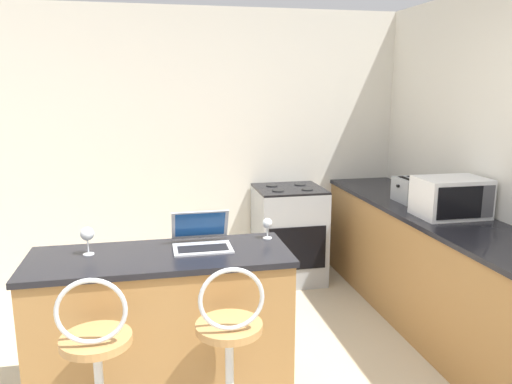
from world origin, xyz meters
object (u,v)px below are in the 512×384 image
Objects in this scene: wine_glass_short at (87,235)px; microwave at (451,197)px; wine_glass_tall at (267,224)px; laptop at (202,238)px; toaster at (410,190)px; bar_stool_far at (230,364)px; stove_range at (289,234)px; bar_stool_near at (98,379)px.

microwave is at bearing 7.71° from wine_glass_short.
wine_glass_short is (-1.08, -0.09, 0.03)m from wine_glass_tall.
wine_glass_short is (-0.66, -0.02, 0.07)m from laptop.
wine_glass_tall is at bearing -151.73° from toaster.
wine_glass_short is at bearing -178.53° from laptop.
wine_glass_short is at bearing -172.29° from microwave.
bar_stool_far is 1.12× the size of stove_range.
stove_range is (-0.88, 1.27, -0.61)m from microwave.
toaster is at bearing 28.27° from wine_glass_tall.
wine_glass_tall is (0.43, 0.07, 0.04)m from laptop.
laptop is 1.96m from stove_range.
microwave is at bearing 9.90° from wine_glass_tall.
toaster is (1.82, 0.82, 0.05)m from laptop.
laptop is at bearing 1.47° from wine_glass_short.
toaster reaches higher than bar_stool_far.
microwave is (1.81, 0.95, 0.58)m from bar_stool_far.
bar_stool_near is 2.85m from toaster.
bar_stool_far is 3.61× the size of toaster.
toaster is at bearing 24.32° from laptop.
laptop is 0.70× the size of microwave.
bar_stool_near is at bearing -145.06° from wine_glass_tall.
wine_glass_tall is at bearing 62.95° from bar_stool_far.
stove_range is (1.00, 1.60, -0.52)m from laptop.
bar_stool_far is 0.94m from wine_glass_tall.
laptop reaches higher than toaster.
bar_stool_far is 0.79m from laptop.
laptop is 0.37× the size of stove_range.
laptop is at bearing -155.68° from toaster.
bar_stool_far is 3.00× the size of laptop.
bar_stool_far is (0.64, 0.00, 0.00)m from bar_stool_near.
wine_glass_tall reaches higher than bar_stool_near.
stove_range is at bearing 136.78° from toaster.
bar_stool_far is at bearing -39.96° from wine_glass_short.
bar_stool_far is 1.09m from wine_glass_short.
stove_range is at bearing 57.96° from laptop.
bar_stool_near is 7.82× the size of wine_glass_tall.
bar_stool_far is at bearing -83.59° from laptop.
toaster reaches higher than wine_glass_short.
bar_stool_near and bar_stool_far have the same top height.
bar_stool_far is 6.36× the size of wine_glass_short.
stove_range is at bearing 124.79° from microwave.
laptop reaches higher than wine_glass_short.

